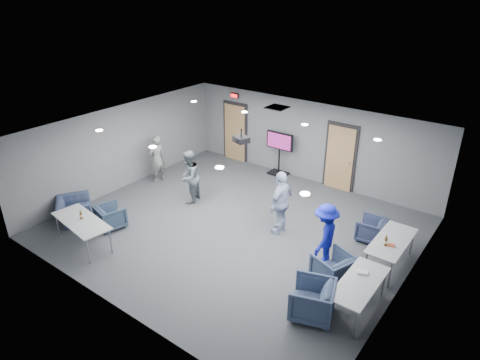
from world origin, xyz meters
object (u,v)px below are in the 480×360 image
Objects in this scene: chair_front_b at (74,210)px; table_front_left at (81,222)px; person_b at (189,177)px; chair_front_a at (111,217)px; table_right_b at (359,284)px; person_c at (281,202)px; table_right_a at (392,242)px; person_a at (157,159)px; bottle_front at (81,216)px; bottle_right at (386,242)px; person_d at (325,235)px; projector at (241,139)px; chair_right_a at (371,230)px; chair_right_c at (312,300)px; tv_stand at (279,151)px; chair_right_b at (333,268)px.

table_front_left is (1.29, -0.60, 0.36)m from chair_front_b.
chair_front_a is (-0.71, -2.41, -0.50)m from person_b.
person_c is at bearing 59.74° from table_right_b.
table_right_a is at bearing 38.13° from table_front_left.
person_c reaches higher than person_a.
table_front_left is at bearing 114.18° from chair_front_a.
bottle_right is (6.56, 3.42, 0.01)m from bottle_front.
person_b is at bearing -103.11° from person_d.
bottle_right reaches higher than table_right_b.
table_right_b is 6.83m from table_front_left.
projector reaches higher than person_b.
bottle_right reaches higher than table_right_a.
person_a reaches higher than chair_front_a.
chair_front_b is at bearing 8.67° from person_a.
table_right_a is 1.90m from table_right_b.
chair_front_b reaches higher than chair_right_a.
person_c is 1.03× the size of table_right_a.
person_a is at bearing -105.60° from person_d.
chair_front_b is (-4.95, -2.98, -0.56)m from person_c.
table_front_left reaches higher than chair_front_b.
table_right_b is at bearing 0.34° from projector.
table_right_a is at bearing 146.97° from chair_right_c.
person_d is 1.89m from chair_right_c.
tv_stand is at bearing 59.04° from table_right_a.
bottle_right is (7.85, -0.37, 0.03)m from person_a.
projector is (3.76, -0.37, 1.60)m from person_a.
projector reaches higher than bottle_front.
chair_front_b is at bearing 99.31° from table_right_b.
table_right_b is 3.52× the size of projector.
chair_right_a is 2.65× the size of bottle_front.
person_d reaches higher than bottle_right.
person_b is 5.78m from chair_right_c.
person_b is at bearing -179.16° from bottle_right.
chair_right_c is 0.56× the size of tv_stand.
chair_front_b reaches higher than chair_front_a.
person_b is 6.04m from table_right_a.
chair_front_b is 5.14m from projector.
person_a reaches higher than chair_right_b.
person_c reaches higher than chair_right_a.
table_front_left is (-0.54, -3.39, -0.14)m from person_b.
chair_right_c is at bearing 40.81° from person_c.
person_c is at bearing 25.78° from projector.
person_d is at bearing 90.05° from person_a.
table_front_left is at bearing -48.07° from person_c.
person_a reaches higher than table_right_b.
person_b is 6.21m from table_right_b.
chair_right_c is 6.01m from table_front_left.
table_right_b is (0.68, 0.67, 0.29)m from chair_right_c.
person_b reaches higher than chair_right_b.
table_front_left is at bearing -171.49° from chair_front_b.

